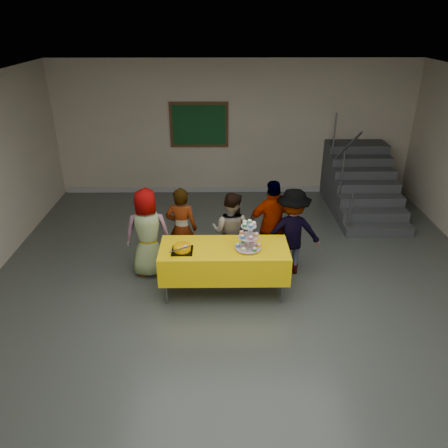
# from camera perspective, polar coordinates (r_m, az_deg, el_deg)

# --- Properties ---
(room_shell) EXTENTS (10.00, 10.04, 3.02)m
(room_shell) POSITION_cam_1_polar(r_m,az_deg,el_deg) (5.03, 3.27, 5.92)
(room_shell) COLOR #4C514C
(room_shell) RESTS_ON ground
(bake_table) EXTENTS (1.88, 0.78, 0.77)m
(bake_table) POSITION_cam_1_polar(r_m,az_deg,el_deg) (6.46, 0.02, -4.72)
(bake_table) COLOR #595960
(bake_table) RESTS_ON ground
(cupcake_stand) EXTENTS (0.38, 0.38, 0.44)m
(cupcake_stand) POSITION_cam_1_polar(r_m,az_deg,el_deg) (6.23, 3.20, -1.81)
(cupcake_stand) COLOR silver
(cupcake_stand) RESTS_ON bake_table
(bear_cake) EXTENTS (0.32, 0.36, 0.12)m
(bear_cake) POSITION_cam_1_polar(r_m,az_deg,el_deg) (6.25, -5.49, -3.09)
(bear_cake) COLOR black
(bear_cake) RESTS_ON bake_table
(schoolchild_a) EXTENTS (0.74, 0.51, 1.46)m
(schoolchild_a) POSITION_cam_1_polar(r_m,az_deg,el_deg) (6.96, -9.93, -1.15)
(schoolchild_a) COLOR slate
(schoolchild_a) RESTS_ON ground
(schoolchild_b) EXTENTS (0.55, 0.41, 1.41)m
(schoolchild_b) POSITION_cam_1_polar(r_m,az_deg,el_deg) (7.07, -5.54, -0.63)
(schoolchild_b) COLOR slate
(schoolchild_b) RESTS_ON ground
(schoolchild_c) EXTENTS (0.79, 0.70, 1.35)m
(schoolchild_c) POSITION_cam_1_polar(r_m,az_deg,el_deg) (7.01, 0.90, -1.03)
(schoolchild_c) COLOR slate
(schoolchild_c) RESTS_ON ground
(schoolchild_d) EXTENTS (0.92, 0.43, 1.53)m
(schoolchild_d) POSITION_cam_1_polar(r_m,az_deg,el_deg) (7.04, 6.41, -0.22)
(schoolchild_d) COLOR slate
(schoolchild_d) RESTS_ON ground
(schoolchild_e) EXTENTS (0.94, 0.55, 1.44)m
(schoolchild_e) POSITION_cam_1_polar(r_m,az_deg,el_deg) (6.99, 8.85, -1.02)
(schoolchild_e) COLOR #5D5C65
(schoolchild_e) RESTS_ON ground
(staircase) EXTENTS (1.30, 2.40, 2.04)m
(staircase) POSITION_cam_1_polar(r_m,az_deg,el_deg) (9.92, 17.30, 4.91)
(staircase) COLOR #424447
(staircase) RESTS_ON ground
(noticeboard) EXTENTS (1.30, 0.05, 1.00)m
(noticeboard) POSITION_cam_1_polar(r_m,az_deg,el_deg) (9.93, -3.28, 12.79)
(noticeboard) COLOR #472B16
(noticeboard) RESTS_ON ground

